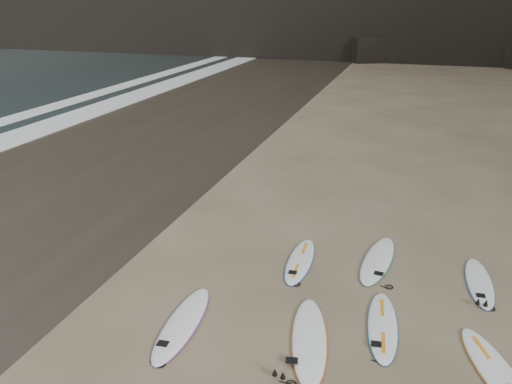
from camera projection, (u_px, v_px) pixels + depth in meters
ground at (412, 340)px, 9.84m from camera, size 240.00×240.00×0.00m
wet_sand at (118, 147)px, 22.40m from camera, size 12.00×200.00×0.01m
foam_near at (18, 136)px, 23.97m from camera, size 2.20×200.00×0.05m
surfboard_0 at (182, 323)px, 10.29m from camera, size 0.83×2.74×0.10m
surfboard_1 at (309, 339)px, 9.81m from camera, size 1.25×2.86×0.10m
surfboard_2 at (383, 325)px, 10.22m from camera, size 0.83×2.50×0.09m
surfboard_3 at (497, 372)px, 8.94m from camera, size 1.49×2.65×0.09m
surfboard_5 at (300, 260)px, 12.73m from camera, size 0.68×2.47×0.09m
surfboard_6 at (378, 260)px, 12.76m from camera, size 0.96×2.77×0.10m
surfboard_7 at (479, 282)px, 11.77m from camera, size 0.68×2.37×0.08m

